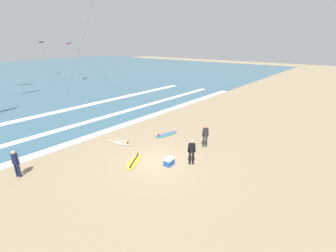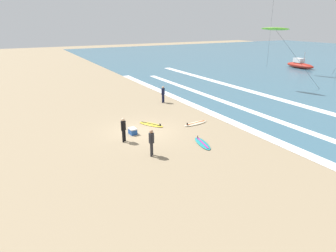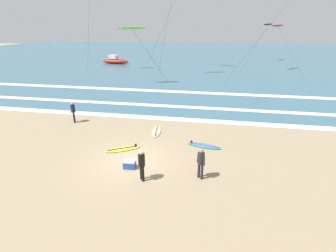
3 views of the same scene
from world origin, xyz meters
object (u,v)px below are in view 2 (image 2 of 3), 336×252
(surfer_left_far, at_px, (151,140))
(surfboard_right_spare, at_px, (202,143))
(cooler_box, at_px, (133,131))
(surfboard_left_pile, at_px, (196,123))
(surfer_foreground_main, at_px, (123,128))
(offshore_boat, at_px, (300,65))
(kite_lime_low_near, at_px, (275,29))
(surfer_right_near, at_px, (163,93))
(surfboard_near_water, at_px, (151,124))

(surfer_left_far, distance_m, surfboard_right_spare, 3.68)
(surfboard_right_spare, xyz_separation_m, cooler_box, (-3.73, -3.24, 0.18))
(surfer_left_far, bearing_deg, surfboard_left_pile, 122.48)
(surfboard_right_spare, distance_m, surfboard_left_pile, 3.83)
(surfboard_left_pile, bearing_deg, surfer_left_far, -57.52)
(surfboard_left_pile, bearing_deg, cooler_box, -93.69)
(surfer_foreground_main, bearing_deg, surfboard_left_pile, 96.10)
(surfboard_left_pile, height_order, offshore_boat, offshore_boat)
(kite_lime_low_near, bearing_deg, surfboard_left_pile, -66.92)
(surfer_foreground_main, xyz_separation_m, surfer_left_far, (2.75, 0.67, 0.00))
(surfer_right_near, relative_size, kite_lime_low_near, 0.23)
(surfer_left_far, distance_m, offshore_boat, 40.70)
(kite_lime_low_near, height_order, offshore_boat, kite_lime_low_near)
(surfer_right_near, bearing_deg, surfboard_left_pile, -5.92)
(surfer_foreground_main, height_order, surfer_left_far, same)
(surfboard_left_pile, bearing_deg, surfboard_near_water, -114.57)
(surfboard_near_water, distance_m, surfboard_left_pile, 3.38)
(surfer_right_near, distance_m, offshore_boat, 31.44)
(surfboard_near_water, xyz_separation_m, surfboard_right_spare, (4.81, 1.32, 0.00))
(kite_lime_low_near, bearing_deg, surfboard_near_water, -75.06)
(surfer_foreground_main, xyz_separation_m, cooler_box, (-0.96, 0.98, -0.74))
(surfer_foreground_main, bearing_deg, surfboard_near_water, 125.16)
(surfer_left_far, bearing_deg, surfboard_near_water, 154.96)
(surfer_right_near, height_order, offshore_boat, offshore_boat)
(surfboard_near_water, xyz_separation_m, surfboard_left_pile, (1.41, 3.08, 0.00))
(surfer_foreground_main, distance_m, surfboard_right_spare, 5.13)
(surfer_foreground_main, height_order, surfboard_left_pile, surfer_foreground_main)
(surfboard_near_water, bearing_deg, surfboard_right_spare, 15.36)
(surfer_foreground_main, xyz_separation_m, surfboard_left_pile, (-0.64, 5.98, -0.91))
(surfboard_left_pile, bearing_deg, surfer_foreground_main, -83.90)
(surfer_left_far, bearing_deg, cooler_box, 175.11)
(surfer_left_far, distance_m, surfboard_left_pile, 6.37)
(surfboard_near_water, bearing_deg, surfer_left_far, -25.04)
(surfer_left_far, height_order, cooler_box, surfer_left_far)
(surfer_left_far, height_order, offshore_boat, offshore_boat)
(surfer_left_far, distance_m, cooler_box, 3.79)
(surfer_foreground_main, height_order, cooler_box, surfer_foreground_main)
(surfer_foreground_main, relative_size, offshore_boat, 0.30)
(surfer_foreground_main, relative_size, surfboard_left_pile, 0.74)
(surfer_right_near, height_order, surfboard_right_spare, surfer_right_near)
(surfer_right_near, bearing_deg, surfboard_near_water, -35.84)
(surfer_right_near, relative_size, surfboard_right_spare, 0.73)
(surfboard_near_water, relative_size, offshore_boat, 0.40)
(surfer_left_far, height_order, surfboard_near_water, surfer_left_far)
(cooler_box, bearing_deg, surfboard_near_water, 119.46)
(surfer_right_near, xyz_separation_m, cooler_box, (6.30, -5.69, -0.74))
(surfer_foreground_main, xyz_separation_m, kite_lime_low_near, (-6.61, 19.99, 5.62))
(surfer_right_near, distance_m, kite_lime_low_near, 14.47)
(surfer_foreground_main, bearing_deg, cooler_box, 134.33)
(surfboard_left_pile, relative_size, cooler_box, 3.41)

